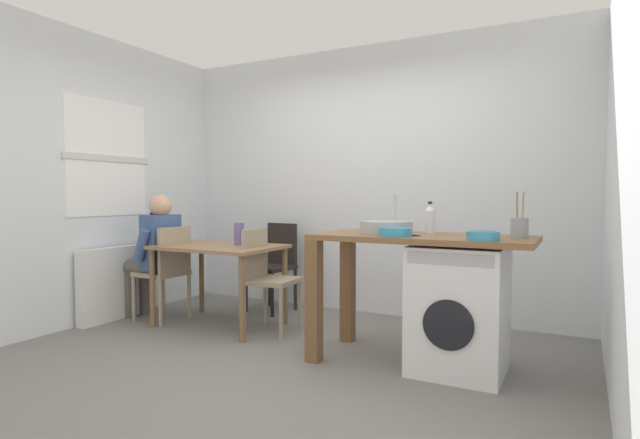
{
  "coord_description": "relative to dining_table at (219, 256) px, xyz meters",
  "views": [
    {
      "loc": [
        1.94,
        -2.99,
        1.2
      ],
      "look_at": [
        0.13,
        0.45,
        1.01
      ],
      "focal_mm": 27.99,
      "sensor_mm": 36.0,
      "label": 1
    }
  ],
  "objects": [
    {
      "name": "wall_back",
      "position": [
        0.99,
        1.16,
        0.71
      ],
      "size": [
        4.6,
        0.1,
        2.7
      ],
      "primitive_type": "cube",
      "color": "silver",
      "rests_on": "ground_plane"
    },
    {
      "name": "bottle_tall_green",
      "position": [
        1.95,
        0.01,
        0.38
      ],
      "size": [
        0.08,
        0.08,
        0.23
      ],
      "color": "silver",
      "rests_on": "kitchen_counter"
    },
    {
      "name": "sink_basin",
      "position": [
        1.68,
        -0.18,
        0.32
      ],
      "size": [
        0.38,
        0.38,
        0.09
      ],
      "primitive_type": "cylinder",
      "color": "#9EA0A5",
      "rests_on": "kitchen_counter"
    },
    {
      "name": "mixing_bowl",
      "position": [
        1.82,
        -0.38,
        0.31
      ],
      "size": [
        0.21,
        0.21,
        0.06
      ],
      "color": "teal",
      "rests_on": "kitchen_counter"
    },
    {
      "name": "seated_person",
      "position": [
        -0.71,
        -0.1,
        0.03
      ],
      "size": [
        0.51,
        0.52,
        1.2
      ],
      "rotation": [
        0.0,
        0.0,
        1.53
      ],
      "color": "#595651",
      "rests_on": "ground_plane"
    },
    {
      "name": "tap",
      "position": [
        1.68,
        0.0,
        0.42
      ],
      "size": [
        0.02,
        0.02,
        0.28
      ],
      "primitive_type": "cylinder",
      "color": "#B2B2B7",
      "rests_on": "kitchen_counter"
    },
    {
      "name": "kitchen_counter",
      "position": [
        1.73,
        -0.18,
        0.12
      ],
      "size": [
        1.5,
        0.68,
        0.92
      ],
      "color": "brown",
      "rests_on": "ground_plane"
    },
    {
      "name": "chair_person_seat",
      "position": [
        -0.55,
        -0.1,
        -0.14
      ],
      "size": [
        0.42,
        0.42,
        0.9
      ],
      "rotation": [
        0.0,
        0.0,
        1.53
      ],
      "color": "gray",
      "rests_on": "ground_plane"
    },
    {
      "name": "colander",
      "position": [
        2.39,
        -0.4,
        0.31
      ],
      "size": [
        0.2,
        0.2,
        0.06
      ],
      "color": "teal",
      "rests_on": "kitchen_counter"
    },
    {
      "name": "utensil_crock",
      "position": [
        2.57,
        -0.13,
        0.35
      ],
      "size": [
        0.11,
        0.11,
        0.3
      ],
      "color": "gray",
      "rests_on": "kitchen_counter"
    },
    {
      "name": "radiator",
      "position": [
        -1.03,
        -0.29,
        -0.29
      ],
      "size": [
        0.1,
        0.8,
        0.7
      ],
      "primitive_type": "cube",
      "color": "white",
      "rests_on": "ground_plane"
    },
    {
      "name": "scissors",
      "position": [
        1.89,
        -0.28,
        0.28
      ],
      "size": [
        0.15,
        0.06,
        0.01
      ],
      "color": "#B2B2B7",
      "rests_on": "kitchen_counter"
    },
    {
      "name": "wall_window_side",
      "position": [
        -1.16,
        -0.58,
        0.71
      ],
      "size": [
        0.12,
        3.8,
        2.7
      ],
      "color": "silver",
      "rests_on": "ground_plane"
    },
    {
      "name": "wall_counter_side",
      "position": [
        3.14,
        -0.59,
        0.71
      ],
      "size": [
        0.1,
        3.8,
        2.7
      ],
      "primitive_type": "cube",
      "color": "silver",
      "rests_on": "ground_plane"
    },
    {
      "name": "ground_plane",
      "position": [
        0.99,
        -0.59,
        -0.64
      ],
      "size": [
        5.46,
        5.46,
        0.0
      ],
      "primitive_type": "plane",
      "color": "slate"
    },
    {
      "name": "chair_spare_by_wall",
      "position": [
        0.11,
        0.77,
        -0.14
      ],
      "size": [
        0.46,
        0.46,
        0.9
      ],
      "rotation": [
        0.0,
        0.0,
        2.99
      ],
      "color": "black",
      "rests_on": "ground_plane"
    },
    {
      "name": "washing_machine",
      "position": [
        2.21,
        -0.18,
        -0.21
      ],
      "size": [
        0.6,
        0.61,
        0.86
      ],
      "color": "white",
      "rests_on": "ground_plane"
    },
    {
      "name": "dining_table",
      "position": [
        0.0,
        0.0,
        0.0
      ],
      "size": [
        1.1,
        0.76,
        0.74
      ],
      "color": "olive",
      "rests_on": "ground_plane"
    },
    {
      "name": "vase",
      "position": [
        0.15,
        0.1,
        0.2
      ],
      "size": [
        0.09,
        0.09,
        0.2
      ],
      "primitive_type": "cylinder",
      "color": "slate",
      "rests_on": "dining_table"
    },
    {
      "name": "chair_opposite",
      "position": [
        0.48,
        0.04,
        -0.14
      ],
      "size": [
        0.43,
        0.43,
        0.9
      ],
      "rotation": [
        0.0,
        0.0,
        -1.5
      ],
      "color": "gray",
      "rests_on": "ground_plane"
    }
  ]
}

